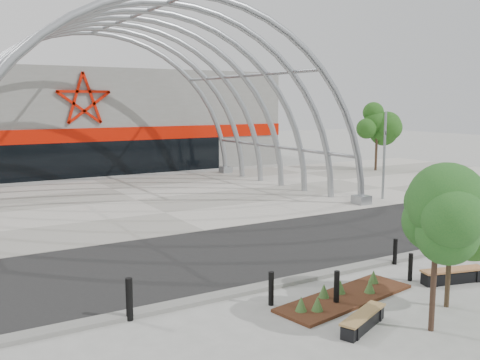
{
  "coord_description": "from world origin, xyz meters",
  "views": [
    {
      "loc": [
        -10.11,
        -13.0,
        5.51
      ],
      "look_at": [
        0.0,
        4.0,
        2.6
      ],
      "focal_mm": 40.0,
      "sensor_mm": 36.0,
      "label": 1
    }
  ],
  "objects_px": {
    "street_tree_0": "(438,206)",
    "bollard_2": "(337,288)",
    "street_tree_1": "(452,206)",
    "bench_0": "(363,321)",
    "bench_1": "(453,276)",
    "signal_pole": "(384,154)"
  },
  "relations": [
    {
      "from": "street_tree_0",
      "to": "bollard_2",
      "type": "distance_m",
      "value": 3.69
    },
    {
      "from": "bollard_2",
      "to": "street_tree_1",
      "type": "bearing_deg",
      "value": -33.25
    },
    {
      "from": "street_tree_0",
      "to": "street_tree_1",
      "type": "bearing_deg",
      "value": 27.05
    },
    {
      "from": "bench_0",
      "to": "bench_1",
      "type": "height_order",
      "value": "bench_1"
    },
    {
      "from": "signal_pole",
      "to": "bench_1",
      "type": "xyz_separation_m",
      "value": [
        -8.51,
        -11.28,
        -2.37
      ]
    },
    {
      "from": "bollard_2",
      "to": "bench_1",
      "type": "bearing_deg",
      "value": -5.79
    },
    {
      "from": "signal_pole",
      "to": "street_tree_1",
      "type": "relative_size",
      "value": 1.27
    },
    {
      "from": "street_tree_0",
      "to": "bench_1",
      "type": "height_order",
      "value": "street_tree_0"
    },
    {
      "from": "street_tree_1",
      "to": "street_tree_0",
      "type": "bearing_deg",
      "value": -152.95
    },
    {
      "from": "bench_0",
      "to": "bench_1",
      "type": "bearing_deg",
      "value": 12.82
    },
    {
      "from": "signal_pole",
      "to": "street_tree_1",
      "type": "height_order",
      "value": "signal_pole"
    },
    {
      "from": "street_tree_0",
      "to": "street_tree_1",
      "type": "height_order",
      "value": "street_tree_0"
    },
    {
      "from": "street_tree_0",
      "to": "bench_1",
      "type": "xyz_separation_m",
      "value": [
        3.41,
        2.01,
        -2.88
      ]
    },
    {
      "from": "bench_0",
      "to": "street_tree_0",
      "type": "bearing_deg",
      "value": -34.78
    },
    {
      "from": "signal_pole",
      "to": "bollard_2",
      "type": "xyz_separation_m",
      "value": [
        -12.8,
        -10.85,
        -2.1
      ]
    },
    {
      "from": "street_tree_0",
      "to": "bollard_2",
      "type": "height_order",
      "value": "street_tree_0"
    },
    {
      "from": "bench_0",
      "to": "signal_pole",
      "type": "bearing_deg",
      "value": 42.99
    },
    {
      "from": "bench_0",
      "to": "bollard_2",
      "type": "height_order",
      "value": "bollard_2"
    },
    {
      "from": "bollard_2",
      "to": "signal_pole",
      "type": "bearing_deg",
      "value": 40.27
    },
    {
      "from": "bench_1",
      "to": "bollard_2",
      "type": "height_order",
      "value": "bollard_2"
    },
    {
      "from": "street_tree_1",
      "to": "bench_1",
      "type": "bearing_deg",
      "value": 33.44
    },
    {
      "from": "bench_0",
      "to": "bench_1",
      "type": "distance_m",
      "value": 4.87
    }
  ]
}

